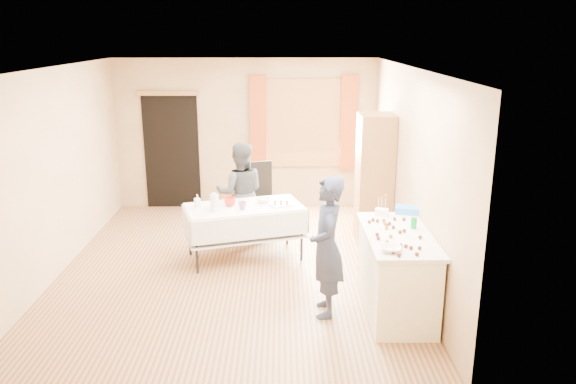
{
  "coord_description": "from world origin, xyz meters",
  "views": [
    {
      "loc": [
        0.62,
        -6.92,
        3.01
      ],
      "look_at": [
        0.7,
        0.0,
        1.04
      ],
      "focal_mm": 35.0,
      "sensor_mm": 36.0,
      "label": 1
    }
  ],
  "objects_px": {
    "counter": "(396,272)",
    "woman": "(241,193)",
    "chair": "(262,211)",
    "cabinet": "(374,178)",
    "girl": "(327,247)",
    "party_table": "(245,227)"
  },
  "relations": [
    {
      "from": "counter",
      "to": "cabinet",
      "type": "bearing_deg",
      "value": 87.47
    },
    {
      "from": "cabinet",
      "to": "girl",
      "type": "bearing_deg",
      "value": -110.67
    },
    {
      "from": "party_table",
      "to": "chair",
      "type": "distance_m",
      "value": 1.14
    },
    {
      "from": "counter",
      "to": "woman",
      "type": "bearing_deg",
      "value": 130.51
    },
    {
      "from": "girl",
      "to": "woman",
      "type": "relative_size",
      "value": 1.05
    },
    {
      "from": "cabinet",
      "to": "party_table",
      "type": "bearing_deg",
      "value": -158.52
    },
    {
      "from": "cabinet",
      "to": "party_table",
      "type": "distance_m",
      "value": 2.08
    },
    {
      "from": "party_table",
      "to": "woman",
      "type": "height_order",
      "value": "woman"
    },
    {
      "from": "chair",
      "to": "cabinet",
      "type": "bearing_deg",
      "value": -30.68
    },
    {
      "from": "counter",
      "to": "girl",
      "type": "height_order",
      "value": "girl"
    },
    {
      "from": "cabinet",
      "to": "chair",
      "type": "distance_m",
      "value": 1.84
    },
    {
      "from": "cabinet",
      "to": "woman",
      "type": "height_order",
      "value": "cabinet"
    },
    {
      "from": "cabinet",
      "to": "chair",
      "type": "bearing_deg",
      "value": 167.17
    },
    {
      "from": "cabinet",
      "to": "girl",
      "type": "distance_m",
      "value": 2.5
    },
    {
      "from": "cabinet",
      "to": "woman",
      "type": "bearing_deg",
      "value": -177.83
    },
    {
      "from": "chair",
      "to": "woman",
      "type": "relative_size",
      "value": 0.72
    },
    {
      "from": "cabinet",
      "to": "woman",
      "type": "distance_m",
      "value": 1.98
    },
    {
      "from": "counter",
      "to": "woman",
      "type": "distance_m",
      "value": 2.9
    },
    {
      "from": "cabinet",
      "to": "counter",
      "type": "height_order",
      "value": "cabinet"
    },
    {
      "from": "party_table",
      "to": "woman",
      "type": "relative_size",
      "value": 1.17
    },
    {
      "from": "counter",
      "to": "chair",
      "type": "xyz_separation_m",
      "value": [
        -1.58,
        2.65,
        -0.13
      ]
    },
    {
      "from": "woman",
      "to": "counter",
      "type": "bearing_deg",
      "value": 127.83
    }
  ]
}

